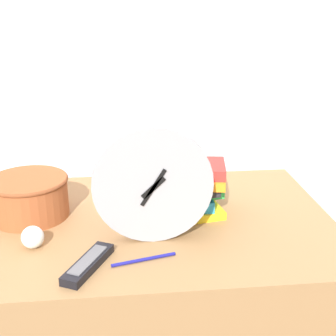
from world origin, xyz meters
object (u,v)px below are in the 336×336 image
basket (29,196)px  crumpled_paper_ball (33,237)px  tv_remote (88,264)px  pen (144,260)px  book_stack (184,188)px  desk_clock (153,185)px

basket → crumpled_paper_ball: (0.04, -0.18, -0.03)m
basket → crumpled_paper_ball: 0.18m
tv_remote → crumpled_paper_ball: (-0.14, 0.11, 0.02)m
pen → crumpled_paper_ball: bearing=160.7°
book_stack → basket: bearing=176.7°
book_stack → basket: (-0.42, 0.02, -0.01)m
desk_clock → book_stack: desk_clock is taller
tv_remote → pen: size_ratio=1.13×
desk_clock → tv_remote: (-0.16, -0.12, -0.14)m
desk_clock → book_stack: (0.10, 0.14, -0.07)m
desk_clock → crumpled_paper_ball: desk_clock is taller
basket → pen: bearing=-42.1°
desk_clock → basket: 0.38m
book_stack → pen: book_stack is taller
book_stack → desk_clock: bearing=-124.0°
basket → tv_remote: (0.17, -0.29, -0.05)m
book_stack → crumpled_paper_ball: bearing=-158.6°
basket → pen: (0.30, -0.27, -0.06)m
basket → pen: 0.41m
desk_clock → crumpled_paper_ball: (-0.29, -0.01, -0.12)m
tv_remote → pen: 0.13m
crumpled_paper_ball → pen: crumpled_paper_ball is taller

